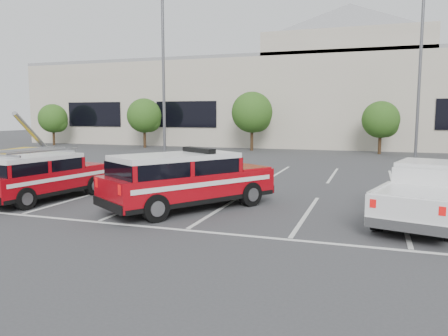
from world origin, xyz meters
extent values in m
plane|color=#38383B|center=(0.00, 0.00, 0.00)|extent=(120.00, 120.00, 0.00)
cube|color=silver|center=(0.00, 4.50, 0.01)|extent=(23.00, 15.00, 0.01)
cube|color=beige|center=(0.00, 32.00, 4.00)|extent=(60.00, 15.00, 8.00)
cube|color=gray|center=(0.00, 32.00, 8.15)|extent=(60.00, 15.00, 0.30)
cube|color=beige|center=(2.00, 30.50, 9.00)|extent=(14.00, 12.00, 2.00)
pyramid|color=gray|center=(2.00, 30.50, 11.60)|extent=(15.98, 15.98, 3.20)
cylinder|color=#3F2B19|center=(-25.00, 22.00, 0.76)|extent=(0.24, 0.24, 1.51)
sphere|color=#1B4311|center=(-25.00, 22.00, 2.60)|extent=(2.77, 2.77, 2.77)
sphere|color=#1B4311|center=(-24.60, 22.20, 2.18)|extent=(1.85, 1.85, 1.85)
cylinder|color=#3F2B19|center=(-15.00, 22.00, 0.84)|extent=(0.24, 0.24, 1.67)
sphere|color=#1B4311|center=(-15.00, 22.00, 2.88)|extent=(3.07, 3.07, 3.07)
sphere|color=#1B4311|center=(-14.60, 22.20, 2.42)|extent=(2.05, 2.05, 2.05)
cylinder|color=#3F2B19|center=(-5.00, 22.00, 0.92)|extent=(0.24, 0.24, 1.84)
sphere|color=#1B4311|center=(-5.00, 22.00, 3.16)|extent=(3.37, 3.37, 3.37)
sphere|color=#1B4311|center=(-4.60, 22.20, 2.65)|extent=(2.24, 2.24, 2.24)
cylinder|color=#3F2B19|center=(5.00, 22.00, 0.76)|extent=(0.24, 0.24, 1.51)
sphere|color=#1B4311|center=(5.00, 22.00, 2.60)|extent=(2.77, 2.77, 2.77)
sphere|color=#1B4311|center=(5.40, 22.20, 2.18)|extent=(1.85, 1.85, 1.85)
cube|color=#59595E|center=(-8.00, 12.00, 0.10)|extent=(0.60, 0.60, 0.20)
cylinder|color=#59595E|center=(-8.00, 12.00, 5.00)|extent=(0.18, 0.18, 10.00)
cube|color=#59595E|center=(7.00, 16.00, 0.10)|extent=(0.60, 0.60, 0.20)
cylinder|color=#59595E|center=(7.00, 16.00, 5.00)|extent=(0.18, 0.18, 10.00)
cube|color=#95070F|center=(-0.95, -0.35, 0.76)|extent=(4.67, 5.67, 0.84)
cube|color=black|center=(-1.23, -0.77, 1.39)|extent=(3.66, 4.25, 0.44)
cube|color=silver|center=(-1.23, -0.77, 1.69)|extent=(3.59, 4.16, 0.16)
cube|color=black|center=(-0.76, -0.06, 1.85)|extent=(1.38, 1.04, 0.15)
cube|color=silver|center=(5.97, 0.18, 0.70)|extent=(3.18, 5.67, 0.78)
cube|color=black|center=(6.10, 0.65, 1.30)|extent=(2.14, 2.28, 0.41)
cube|color=silver|center=(6.10, 0.65, 1.58)|extent=(2.09, 2.23, 0.15)
cube|color=#95070F|center=(-6.35, -0.66, 0.68)|extent=(2.51, 4.81, 0.75)
cube|color=black|center=(-6.42, -1.10, 1.26)|extent=(2.13, 3.37, 0.39)
cube|color=silver|center=(-6.42, -1.10, 1.53)|extent=(2.09, 3.30, 0.14)
cube|color=#A5A5A8|center=(-6.42, -1.10, 1.78)|extent=(2.14, 3.06, 0.05)
cube|color=#59595E|center=(-10.85, 3.32, 0.53)|extent=(2.75, 3.80, 1.05)
cube|color=#C59A0B|center=(-10.85, 3.32, 1.20)|extent=(1.92, 2.37, 0.38)
cylinder|color=#A5A5A8|center=(-10.97, 3.89, 2.10)|extent=(0.79, 2.78, 2.05)
camera|label=1|loc=(4.50, -12.94, 2.98)|focal=35.00mm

